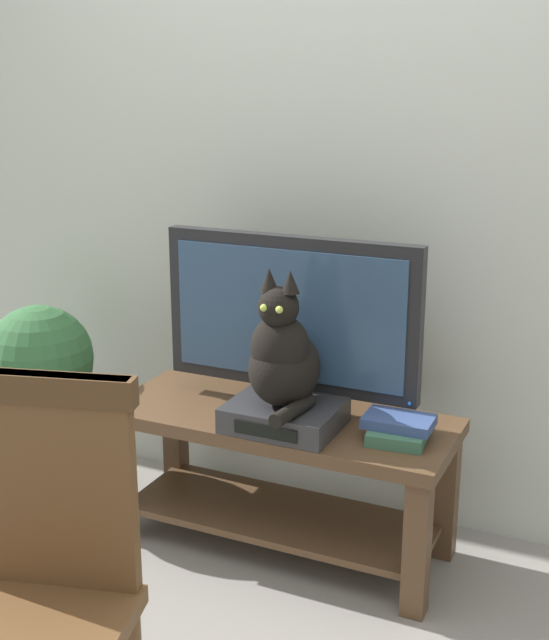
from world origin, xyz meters
name	(u,v)px	position (x,y,z in m)	size (l,w,h in m)	color
ground_plane	(229,629)	(0.00, 0.00, 0.00)	(12.00, 12.00, 0.00)	gray
back_wall	(350,117)	(0.00, 0.92, 1.40)	(7.00, 0.12, 2.80)	#B7BCB2
tv_stand	(281,457)	(-0.05, 0.47, 0.33)	(1.13, 0.45, 0.48)	#513823
tv	(290,320)	(-0.05, 0.54, 0.78)	(0.86, 0.20, 0.57)	black
media_box	(285,416)	(0.00, 0.38, 0.52)	(0.34, 0.28, 0.08)	#2D2D30
cat	(284,356)	(0.00, 0.37, 0.72)	(0.21, 0.32, 0.43)	black
wooden_chair	(21,585)	(-0.06, -0.73, 0.57)	(0.53, 0.53, 0.97)	brown
book_stack	(398,429)	(0.35, 0.44, 0.51)	(0.21, 0.18, 0.07)	#38664C
potted_plant	(42,387)	(-0.99, 0.42, 0.44)	(0.39, 0.39, 0.75)	#47474C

